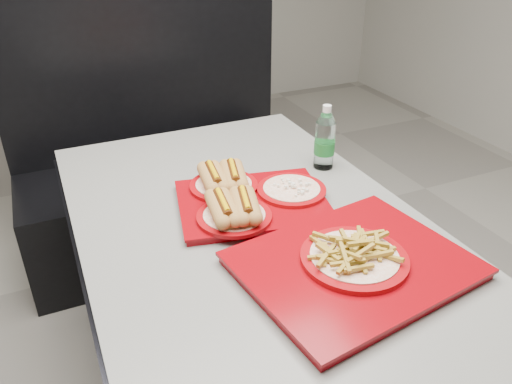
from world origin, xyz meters
name	(u,v)px	position (x,y,z in m)	size (l,w,h in m)	color
diner_table	(250,267)	(0.00, 0.00, 0.58)	(0.92, 1.42, 0.75)	black
booth_bench	(160,169)	(0.00, 1.09, 0.40)	(1.30, 0.57, 1.35)	black
tray_near	(246,197)	(0.02, 0.07, 0.78)	(0.47, 0.41, 0.09)	#7D0309
tray_far	(354,260)	(0.13, -0.31, 0.78)	(0.57, 0.47, 0.10)	#7D0309
water_bottle	(325,141)	(0.35, 0.20, 0.84)	(0.07, 0.07, 0.21)	silver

